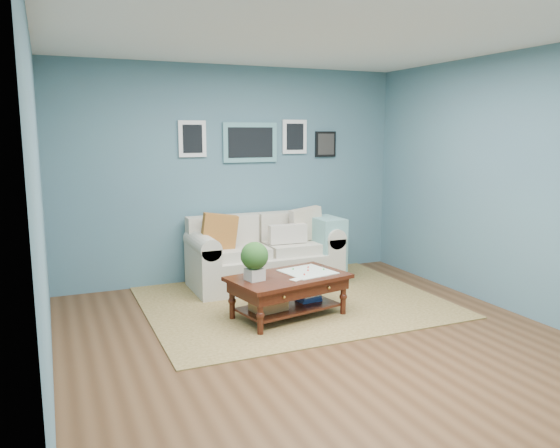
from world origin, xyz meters
TOP-DOWN VIEW (x-y plane):
  - room_shell at (0.01, 0.06)m, footprint 5.00×5.02m
  - area_rug at (0.25, 1.23)m, footprint 3.20×2.56m
  - loveseat at (0.30, 2.02)m, footprint 1.87×0.85m
  - coffee_table at (-0.06, 0.79)m, footprint 1.29×0.91m

SIDE VIEW (x-z plane):
  - area_rug at x=0.25m, z-range 0.00..0.01m
  - coffee_table at x=-0.06m, z-range -0.05..0.78m
  - loveseat at x=0.30m, z-range -0.09..0.87m
  - room_shell at x=0.01m, z-range 0.01..2.71m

